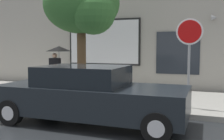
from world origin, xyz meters
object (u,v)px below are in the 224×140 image
object	(u,v)px
pedestrian_with_umbrella	(58,54)
parked_car	(90,95)
street_tree	(83,6)
stop_sign	(189,45)

from	to	relation	value
pedestrian_with_umbrella	parked_car	bearing A→B (deg)	-48.81
street_tree	parked_car	bearing A→B (deg)	-60.28
pedestrian_with_umbrella	stop_sign	world-z (taller)	stop_sign
street_tree	stop_sign	xyz separation A→B (m)	(3.47, -0.19, -1.31)
pedestrian_with_umbrella	street_tree	distance (m)	2.94
pedestrian_with_umbrella	street_tree	bearing A→B (deg)	-37.30
street_tree	stop_sign	world-z (taller)	street_tree
street_tree	stop_sign	size ratio (longest dim) A/B	1.63
pedestrian_with_umbrella	stop_sign	bearing A→B (deg)	-17.13
stop_sign	street_tree	bearing A→B (deg)	176.83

